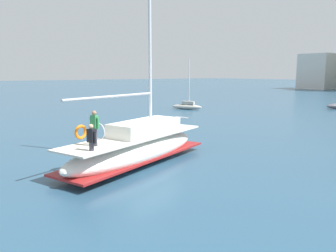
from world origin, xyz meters
The scene contains 4 objects.
ground_plane centered at (0.00, 0.00, 0.00)m, with size 400.00×400.00×0.00m, color #284C66.
main_sailboat centered at (1.73, -1.05, 0.90)m, with size 5.49×9.85×12.35m.
moored_sloop_far centered at (-16.88, 17.61, 0.48)m, with size 3.93×2.90×6.50m.
mooring_buoy centered at (-3.67, 1.11, 0.23)m, with size 0.77×0.77×0.98m.
Camera 1 is at (16.24, -9.75, 4.68)m, focal length 35.60 mm.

